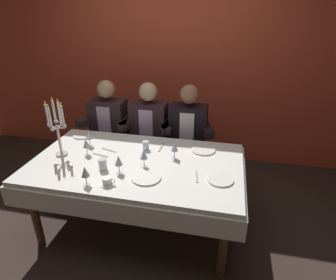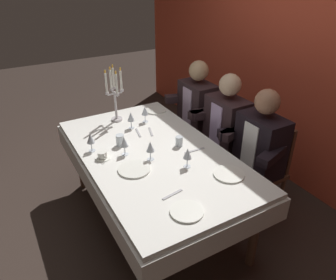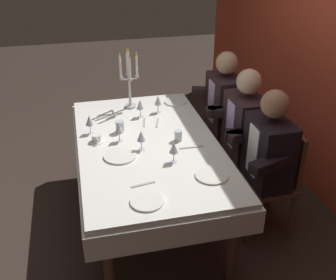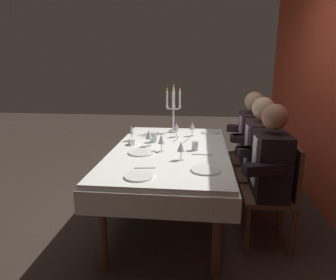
{
  "view_description": "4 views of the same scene",
  "coord_description": "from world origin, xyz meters",
  "px_view_note": "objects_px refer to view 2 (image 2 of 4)",
  "views": [
    {
      "loc": [
        0.75,
        -2.13,
        2.03
      ],
      "look_at": [
        0.28,
        0.08,
        0.95
      ],
      "focal_mm": 30.34,
      "sensor_mm": 36.0,
      "label": 1
    },
    {
      "loc": [
        2.05,
        -1.02,
        2.13
      ],
      "look_at": [
        0.2,
        0.03,
        0.94
      ],
      "focal_mm": 34.23,
      "sensor_mm": 36.0,
      "label": 2
    },
    {
      "loc": [
        2.79,
        -0.5,
        2.31
      ],
      "look_at": [
        0.28,
        0.1,
        0.9
      ],
      "focal_mm": 43.39,
      "sensor_mm": 36.0,
      "label": 3
    },
    {
      "loc": [
        2.82,
        0.28,
        1.57
      ],
      "look_at": [
        0.26,
        0.01,
        0.9
      ],
      "focal_mm": 32.55,
      "sensor_mm": 36.0,
      "label": 4
    }
  ],
  "objects_px": {
    "wine_glass_5": "(150,147)",
    "seated_diner_1": "(227,124)",
    "dinner_plate_1": "(156,110)",
    "wine_glass_0": "(145,111)",
    "water_tumbler_1": "(179,141)",
    "wine_glass_1": "(91,139)",
    "dinner_plate_2": "(229,174)",
    "wine_glass_4": "(124,142)",
    "seated_diner_2": "(261,144)",
    "dinner_plate_0": "(134,169)",
    "coffee_cup_0": "(102,155)",
    "water_tumbler_0": "(120,140)",
    "wine_glass_2": "(131,117)",
    "wine_glass_3": "(187,154)",
    "candelabra": "(115,95)",
    "seated_diner_0": "(198,106)",
    "dining_table": "(153,164)",
    "dinner_plate_3": "(187,211)"
  },
  "relations": [
    {
      "from": "wine_glass_5",
      "to": "seated_diner_1",
      "type": "relative_size",
      "value": 0.13
    },
    {
      "from": "dinner_plate_1",
      "to": "seated_diner_1",
      "type": "xyz_separation_m",
      "value": [
        0.61,
        0.47,
        -0.01
      ]
    },
    {
      "from": "wine_glass_0",
      "to": "water_tumbler_1",
      "type": "xyz_separation_m",
      "value": [
        0.57,
        0.04,
        -0.07
      ]
    },
    {
      "from": "dinner_plate_1",
      "to": "wine_glass_1",
      "type": "xyz_separation_m",
      "value": [
        0.47,
        -0.85,
        0.11
      ]
    },
    {
      "from": "dinner_plate_1",
      "to": "dinner_plate_2",
      "type": "xyz_separation_m",
      "value": [
        1.31,
        -0.07,
        0.0
      ]
    },
    {
      "from": "wine_glass_4",
      "to": "seated_diner_2",
      "type": "height_order",
      "value": "seated_diner_2"
    },
    {
      "from": "dinner_plate_0",
      "to": "wine_glass_5",
      "type": "relative_size",
      "value": 1.52
    },
    {
      "from": "wine_glass_0",
      "to": "coffee_cup_0",
      "type": "height_order",
      "value": "wine_glass_0"
    },
    {
      "from": "water_tumbler_0",
      "to": "dinner_plate_0",
      "type": "bearing_deg",
      "value": -7.58
    },
    {
      "from": "wine_glass_1",
      "to": "wine_glass_2",
      "type": "distance_m",
      "value": 0.51
    },
    {
      "from": "dinner_plate_1",
      "to": "seated_diner_2",
      "type": "bearing_deg",
      "value": 23.52
    },
    {
      "from": "wine_glass_1",
      "to": "seated_diner_2",
      "type": "bearing_deg",
      "value": 65.02
    },
    {
      "from": "dinner_plate_2",
      "to": "coffee_cup_0",
      "type": "xyz_separation_m",
      "value": [
        -0.68,
        -0.74,
        0.02
      ]
    },
    {
      "from": "wine_glass_1",
      "to": "water_tumbler_0",
      "type": "relative_size",
      "value": 1.64
    },
    {
      "from": "wine_glass_3",
      "to": "seated_diner_1",
      "type": "xyz_separation_m",
      "value": [
        -0.45,
        0.76,
        -0.12
      ]
    },
    {
      "from": "wine_glass_2",
      "to": "water_tumbler_0",
      "type": "bearing_deg",
      "value": -40.43
    },
    {
      "from": "water_tumbler_1",
      "to": "dinner_plate_2",
      "type": "bearing_deg",
      "value": 9.84
    },
    {
      "from": "candelabra",
      "to": "seated_diner_0",
      "type": "bearing_deg",
      "value": 84.26
    },
    {
      "from": "dinner_plate_0",
      "to": "water_tumbler_1",
      "type": "height_order",
      "value": "water_tumbler_1"
    },
    {
      "from": "dinner_plate_1",
      "to": "wine_glass_1",
      "type": "distance_m",
      "value": 0.98
    },
    {
      "from": "water_tumbler_0",
      "to": "wine_glass_3",
      "type": "bearing_deg",
      "value": 29.61
    },
    {
      "from": "wine_glass_0",
      "to": "seated_diner_1",
      "type": "relative_size",
      "value": 0.13
    },
    {
      "from": "dinner_plate_0",
      "to": "seated_diner_2",
      "type": "xyz_separation_m",
      "value": [
        0.18,
        1.13,
        -0.01
      ]
    },
    {
      "from": "coffee_cup_0",
      "to": "seated_diner_1",
      "type": "distance_m",
      "value": 1.28
    },
    {
      "from": "wine_glass_0",
      "to": "coffee_cup_0",
      "type": "xyz_separation_m",
      "value": [
        0.44,
        -0.6,
        -0.09
      ]
    },
    {
      "from": "coffee_cup_0",
      "to": "dinner_plate_1",
      "type": "bearing_deg",
      "value": 127.59
    },
    {
      "from": "wine_glass_4",
      "to": "coffee_cup_0",
      "type": "relative_size",
      "value": 1.24
    },
    {
      "from": "wine_glass_2",
      "to": "coffee_cup_0",
      "type": "distance_m",
      "value": 0.58
    },
    {
      "from": "dinner_plate_2",
      "to": "water_tumbler_0",
      "type": "distance_m",
      "value": 0.97
    },
    {
      "from": "seated_diner_1",
      "to": "wine_glass_0",
      "type": "bearing_deg",
      "value": -121.84
    },
    {
      "from": "candelabra",
      "to": "water_tumbler_0",
      "type": "height_order",
      "value": "candelabra"
    },
    {
      "from": "seated_diner_0",
      "to": "wine_glass_2",
      "type": "bearing_deg",
      "value": -80.48
    },
    {
      "from": "dining_table",
      "to": "wine_glass_0",
      "type": "bearing_deg",
      "value": 160.0
    },
    {
      "from": "wine_glass_3",
      "to": "water_tumbler_1",
      "type": "xyz_separation_m",
      "value": [
        -0.31,
        0.11,
        -0.07
      ]
    },
    {
      "from": "seated_diner_0",
      "to": "seated_diner_1",
      "type": "height_order",
      "value": "same"
    },
    {
      "from": "dinner_plate_1",
      "to": "seated_diner_0",
      "type": "distance_m",
      "value": 0.48
    },
    {
      "from": "dinner_plate_3",
      "to": "seated_diner_0",
      "type": "relative_size",
      "value": 0.18
    },
    {
      "from": "wine_glass_0",
      "to": "dinner_plate_2",
      "type": "bearing_deg",
      "value": 7.12
    },
    {
      "from": "wine_glass_5",
      "to": "seated_diner_1",
      "type": "distance_m",
      "value": 0.99
    },
    {
      "from": "dinner_plate_3",
      "to": "water_tumbler_1",
      "type": "relative_size",
      "value": 2.49
    },
    {
      "from": "wine_glass_3",
      "to": "seated_diner_1",
      "type": "height_order",
      "value": "seated_diner_1"
    },
    {
      "from": "dinner_plate_2",
      "to": "dinner_plate_3",
      "type": "relative_size",
      "value": 1.07
    },
    {
      "from": "dinner_plate_1",
      "to": "wine_glass_2",
      "type": "xyz_separation_m",
      "value": [
        0.24,
        -0.39,
        0.11
      ]
    },
    {
      "from": "wine_glass_0",
      "to": "seated_diner_0",
      "type": "bearing_deg",
      "value": 97.1
    },
    {
      "from": "dining_table",
      "to": "wine_glass_2",
      "type": "height_order",
      "value": "wine_glass_2"
    },
    {
      "from": "wine_glass_2",
      "to": "wine_glass_0",
      "type": "bearing_deg",
      "value": 108.61
    },
    {
      "from": "dinner_plate_0",
      "to": "water_tumbler_0",
      "type": "distance_m",
      "value": 0.41
    },
    {
      "from": "water_tumbler_0",
      "to": "water_tumbler_1",
      "type": "distance_m",
      "value": 0.51
    },
    {
      "from": "water_tumbler_1",
      "to": "seated_diner_1",
      "type": "xyz_separation_m",
      "value": [
        -0.14,
        0.64,
        -0.05
      ]
    },
    {
      "from": "wine_glass_2",
      "to": "coffee_cup_0",
      "type": "xyz_separation_m",
      "value": [
        0.38,
        -0.42,
        -0.09
      ]
    }
  ]
}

